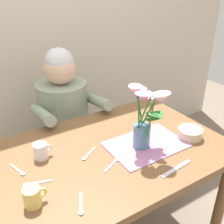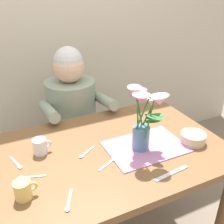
# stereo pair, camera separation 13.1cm
# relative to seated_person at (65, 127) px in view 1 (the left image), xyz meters

# --- Properties ---
(wood_panel_backdrop) EXTENTS (4.00, 0.10, 2.50)m
(wood_panel_backdrop) POSITION_rel_seated_person_xyz_m (-0.00, 0.43, 0.69)
(wood_panel_backdrop) COLOR beige
(wood_panel_backdrop) RESTS_ON ground_plane
(dining_table) EXTENTS (1.20, 0.80, 0.74)m
(dining_table) POSITION_rel_seated_person_xyz_m (-0.00, -0.62, 0.08)
(dining_table) COLOR brown
(dining_table) RESTS_ON ground_plane
(seated_person) EXTENTS (0.45, 0.47, 1.14)m
(seated_person) POSITION_rel_seated_person_xyz_m (0.00, 0.00, 0.00)
(seated_person) COLOR #4C4C56
(seated_person) RESTS_ON ground_plane
(striped_placemat) EXTENTS (0.40, 0.28, 0.00)m
(striped_placemat) POSITION_rel_seated_person_xyz_m (0.18, -0.68, 0.18)
(striped_placemat) COLOR #B275A3
(striped_placemat) RESTS_ON dining_table
(flower_vase) EXTENTS (0.21, 0.25, 0.34)m
(flower_vase) POSITION_rel_seated_person_xyz_m (0.15, -0.69, 0.37)
(flower_vase) COLOR teal
(flower_vase) RESTS_ON dining_table
(ceramic_bowl) EXTENTS (0.14, 0.14, 0.06)m
(ceramic_bowl) POSITION_rel_seated_person_xyz_m (0.43, -0.75, 0.21)
(ceramic_bowl) COLOR beige
(ceramic_bowl) RESTS_ON dining_table
(dinner_knife) EXTENTS (0.19, 0.04, 0.00)m
(dinner_knife) POSITION_rel_seated_person_xyz_m (0.18, -0.91, 0.18)
(dinner_knife) COLOR silver
(dinner_knife) RESTS_ON dining_table
(coffee_cup) EXTENTS (0.09, 0.07, 0.08)m
(coffee_cup) POSITION_rel_seated_person_xyz_m (-0.44, -0.78, 0.22)
(coffee_cup) COLOR #E5C666
(coffee_cup) RESTS_ON dining_table
(ceramic_mug) EXTENTS (0.09, 0.07, 0.08)m
(ceramic_mug) POSITION_rel_seated_person_xyz_m (-0.32, -0.50, 0.22)
(ceramic_mug) COLOR silver
(ceramic_mug) RESTS_ON dining_table
(spoon_0) EXTENTS (0.12, 0.05, 0.01)m
(spoon_0) POSITION_rel_seated_person_xyz_m (-0.41, -0.66, 0.18)
(spoon_0) COLOR silver
(spoon_0) RESTS_ON dining_table
(spoon_1) EXTENTS (0.06, 0.11, 0.01)m
(spoon_1) POSITION_rel_seated_person_xyz_m (-0.29, -0.89, 0.18)
(spoon_1) COLOR silver
(spoon_1) RESTS_ON dining_table
(spoon_2) EXTENTS (0.11, 0.08, 0.01)m
(spoon_2) POSITION_rel_seated_person_xyz_m (-0.13, -0.61, 0.18)
(spoon_2) COLOR silver
(spoon_2) RESTS_ON dining_table
(spoon_3) EXTENTS (0.11, 0.06, 0.01)m
(spoon_3) POSITION_rel_seated_person_xyz_m (-0.04, -0.72, 0.18)
(spoon_3) COLOR silver
(spoon_3) RESTS_ON dining_table
(spoon_4) EXTENTS (0.05, 0.12, 0.01)m
(spoon_4) POSITION_rel_seated_person_xyz_m (-0.44, -0.55, 0.18)
(spoon_4) COLOR silver
(spoon_4) RESTS_ON dining_table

